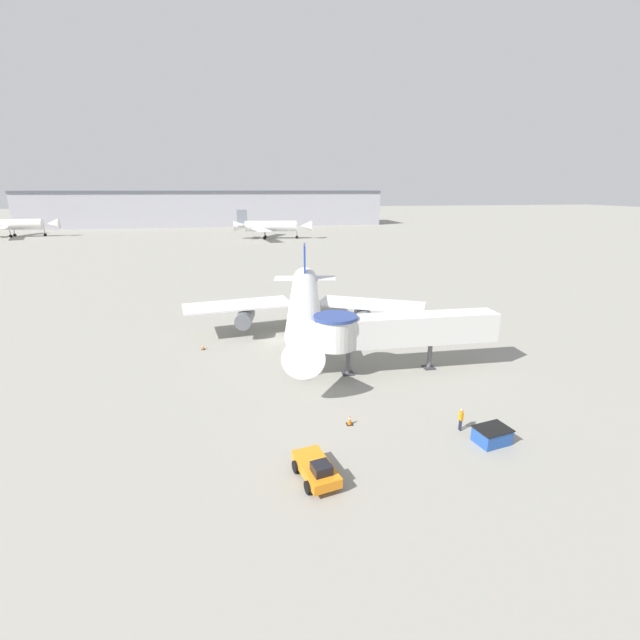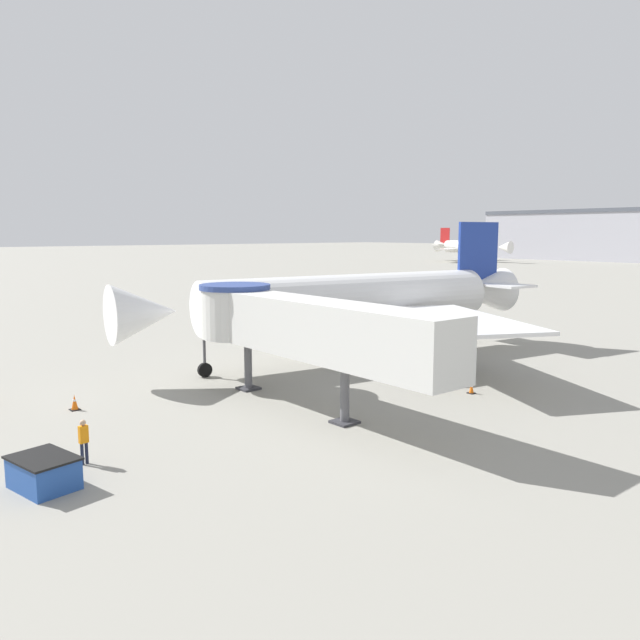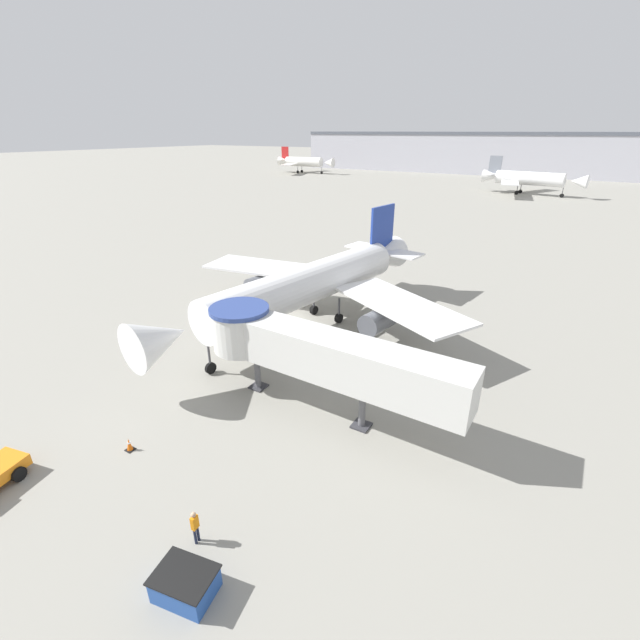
% 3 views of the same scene
% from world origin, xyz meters
% --- Properties ---
extents(ground_plane, '(800.00, 800.00, 0.00)m').
position_xyz_m(ground_plane, '(0.00, 0.00, 0.00)').
color(ground_plane, gray).
extents(main_airplane, '(29.72, 31.77, 9.75)m').
position_xyz_m(main_airplane, '(3.17, -0.02, 4.12)').
color(main_airplane, white).
rests_on(main_airplane, ground_plane).
extents(jet_bridge, '(18.07, 4.09, 5.96)m').
position_xyz_m(jet_bridge, '(9.99, -11.31, 4.28)').
color(jet_bridge, silver).
rests_on(jet_bridge, ground_plane).
extents(pushback_tug_orange, '(2.71, 4.16, 1.60)m').
position_xyz_m(pushback_tug_orange, '(-0.25, -26.13, 0.74)').
color(pushback_tug_orange, orange).
rests_on(pushback_tug_orange, ground_plane).
extents(service_container_blue, '(2.68, 2.18, 1.15)m').
position_xyz_m(service_container_blue, '(12.61, -24.54, 0.58)').
color(service_container_blue, '#234C9E').
rests_on(service_container_blue, ground_plane).
extents(traffic_cone_port_wing, '(0.39, 0.39, 0.65)m').
position_xyz_m(traffic_cone_port_wing, '(-8.60, -1.76, 0.31)').
color(traffic_cone_port_wing, black).
rests_on(traffic_cone_port_wing, ground_plane).
extents(traffic_cone_starboard_wing, '(0.39, 0.39, 0.65)m').
position_xyz_m(traffic_cone_starboard_wing, '(14.47, -2.26, 0.31)').
color(traffic_cone_starboard_wing, black).
rests_on(traffic_cone_starboard_wing, ground_plane).
extents(traffic_cone_near_nose, '(0.48, 0.48, 0.79)m').
position_xyz_m(traffic_cone_near_nose, '(3.40, -20.28, 0.38)').
color(traffic_cone_near_nose, black).
rests_on(traffic_cone_near_nose, ground_plane).
extents(ground_crew_marshaller, '(0.23, 0.36, 1.78)m').
position_xyz_m(ground_crew_marshaller, '(11.23, -22.62, 1.03)').
color(ground_crew_marshaller, '#1E2338').
rests_on(ground_crew_marshaller, ground_plane).
extents(background_jet_red_tail, '(27.03, 29.38, 10.55)m').
position_xyz_m(background_jet_red_tail, '(-84.59, 132.48, 4.63)').
color(background_jet_red_tail, white).
rests_on(background_jet_red_tail, ground_plane).
extents(background_jet_gray_tail, '(28.02, 30.23, 10.19)m').
position_xyz_m(background_jet_gray_tail, '(7.57, 108.49, 4.48)').
color(background_jet_gray_tail, white).
rests_on(background_jet_gray_tail, ground_plane).
extents(terminal_building, '(165.23, 27.70, 16.48)m').
position_xyz_m(terminal_building, '(-16.05, 175.00, 8.25)').
color(terminal_building, '#A8A8B2').
rests_on(terminal_building, ground_plane).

